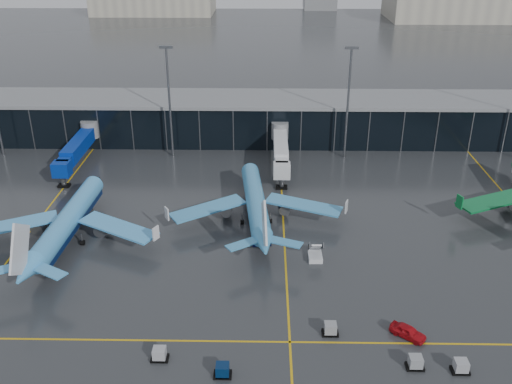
{
  "coord_description": "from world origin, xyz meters",
  "views": [
    {
      "loc": [
        6.6,
        -73.84,
        49.7
      ],
      "look_at": [
        5.0,
        18.0,
        6.0
      ],
      "focal_mm": 40.0,
      "sensor_mm": 36.0,
      "label": 1
    }
  ],
  "objects_px": {
    "airliner_klm_near": "(255,191)",
    "mobile_airstair": "(315,255)",
    "service_van_red": "(408,332)",
    "airliner_arkefly": "(66,208)",
    "baggage_carts": "(326,366)"
  },
  "relations": [
    {
      "from": "airliner_klm_near",
      "to": "mobile_airstair",
      "type": "xyz_separation_m",
      "value": [
        9.97,
        -13.64,
        -4.98
      ]
    },
    {
      "from": "airliner_klm_near",
      "to": "mobile_airstair",
      "type": "distance_m",
      "value": 17.62
    },
    {
      "from": "mobile_airstair",
      "to": "service_van_red",
      "type": "height_order",
      "value": "mobile_airstair"
    },
    {
      "from": "airliner_arkefly",
      "to": "baggage_carts",
      "type": "relative_size",
      "value": 0.99
    },
    {
      "from": "mobile_airstair",
      "to": "service_van_red",
      "type": "bearing_deg",
      "value": -61.4
    },
    {
      "from": "airliner_arkefly",
      "to": "mobile_airstair",
      "type": "height_order",
      "value": "airliner_arkefly"
    },
    {
      "from": "baggage_carts",
      "to": "service_van_red",
      "type": "xyz_separation_m",
      "value": [
        11.44,
        6.48,
        0.07
      ]
    },
    {
      "from": "airliner_klm_near",
      "to": "mobile_airstair",
      "type": "relative_size",
      "value": 10.86
    },
    {
      "from": "mobile_airstair",
      "to": "airliner_klm_near",
      "type": "bearing_deg",
      "value": 125.41
    },
    {
      "from": "mobile_airstair",
      "to": "service_van_red",
      "type": "xyz_separation_m",
      "value": [
        10.74,
        -19.08,
        0.06
      ]
    },
    {
      "from": "airliner_klm_near",
      "to": "service_van_red",
      "type": "height_order",
      "value": "airliner_klm_near"
    },
    {
      "from": "airliner_arkefly",
      "to": "baggage_carts",
      "type": "bearing_deg",
      "value": -35.23
    },
    {
      "from": "baggage_carts",
      "to": "service_van_red",
      "type": "relative_size",
      "value": 8.07
    },
    {
      "from": "airliner_arkefly",
      "to": "service_van_red",
      "type": "distance_m",
      "value": 58.29
    },
    {
      "from": "airliner_klm_near",
      "to": "service_van_red",
      "type": "bearing_deg",
      "value": -63.37
    }
  ]
}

